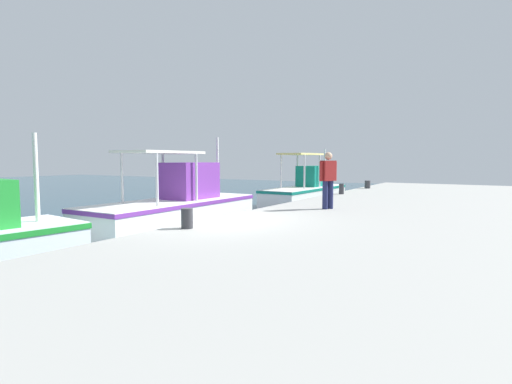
{
  "coord_description": "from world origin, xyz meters",
  "views": [
    {
      "loc": [
        -7.53,
        -5.89,
        2.22
      ],
      "look_at": [
        3.84,
        0.99,
        1.14
      ],
      "focal_mm": 27.78,
      "sensor_mm": 36.0,
      "label": 1
    }
  ],
  "objects_px": {
    "fisherman_standing": "(328,178)",
    "mooring_bollard_third": "(367,184)",
    "fishing_boat_fourth": "(306,191)",
    "fishing_boat_third": "(176,205)",
    "mooring_bollard_nearest": "(187,218)",
    "mooring_bollard_second": "(341,189)"
  },
  "relations": [
    {
      "from": "fisherman_standing",
      "to": "mooring_bollard_third",
      "type": "xyz_separation_m",
      "value": [
        8.94,
        1.32,
        -0.71
      ]
    },
    {
      "from": "mooring_bollard_third",
      "to": "fishing_boat_fourth",
      "type": "bearing_deg",
      "value": 124.63
    },
    {
      "from": "fishing_boat_third",
      "to": "mooring_bollard_nearest",
      "type": "distance_m",
      "value": 5.17
    },
    {
      "from": "fishing_boat_fourth",
      "to": "fisherman_standing",
      "type": "xyz_separation_m",
      "value": [
        -7.19,
        -3.85,
        1.04
      ]
    },
    {
      "from": "fishing_boat_fourth",
      "to": "mooring_bollard_nearest",
      "type": "distance_m",
      "value": 12.08
    },
    {
      "from": "mooring_bollard_second",
      "to": "fisherman_standing",
      "type": "bearing_deg",
      "value": -165.31
    },
    {
      "from": "mooring_bollard_nearest",
      "to": "fishing_boat_fourth",
      "type": "bearing_deg",
      "value": 12.12
    },
    {
      "from": "fisherman_standing",
      "to": "mooring_bollard_third",
      "type": "distance_m",
      "value": 9.06
    },
    {
      "from": "fishing_boat_third",
      "to": "fisherman_standing",
      "type": "distance_m",
      "value": 5.16
    },
    {
      "from": "fishing_boat_fourth",
      "to": "mooring_bollard_third",
      "type": "distance_m",
      "value": 3.1
    },
    {
      "from": "fisherman_standing",
      "to": "mooring_bollard_nearest",
      "type": "distance_m",
      "value": 4.85
    },
    {
      "from": "mooring_bollard_nearest",
      "to": "mooring_bollard_third",
      "type": "height_order",
      "value": "mooring_bollard_nearest"
    },
    {
      "from": "fishing_boat_third",
      "to": "fisherman_standing",
      "type": "bearing_deg",
      "value": -79.03
    },
    {
      "from": "fishing_boat_third",
      "to": "mooring_bollard_second",
      "type": "relative_size",
      "value": 14.8
    },
    {
      "from": "fisherman_standing",
      "to": "mooring_bollard_third",
      "type": "bearing_deg",
      "value": 8.39
    },
    {
      "from": "mooring_bollard_third",
      "to": "fishing_boat_third",
      "type": "bearing_deg",
      "value": 159.77
    },
    {
      "from": "fishing_boat_fourth",
      "to": "fishing_boat_third",
      "type": "bearing_deg",
      "value": 172.21
    },
    {
      "from": "fisherman_standing",
      "to": "fishing_boat_third",
      "type": "bearing_deg",
      "value": 100.97
    },
    {
      "from": "mooring_bollard_nearest",
      "to": "mooring_bollard_second",
      "type": "distance_m",
      "value": 9.64
    },
    {
      "from": "fishing_boat_fourth",
      "to": "mooring_bollard_second",
      "type": "xyz_separation_m",
      "value": [
        -2.16,
        -2.53,
        0.36
      ]
    },
    {
      "from": "fishing_boat_third",
      "to": "mooring_bollard_nearest",
      "type": "height_order",
      "value": "fishing_boat_third"
    },
    {
      "from": "mooring_bollard_second",
      "to": "fishing_boat_third",
      "type": "bearing_deg",
      "value": 148.64
    }
  ]
}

